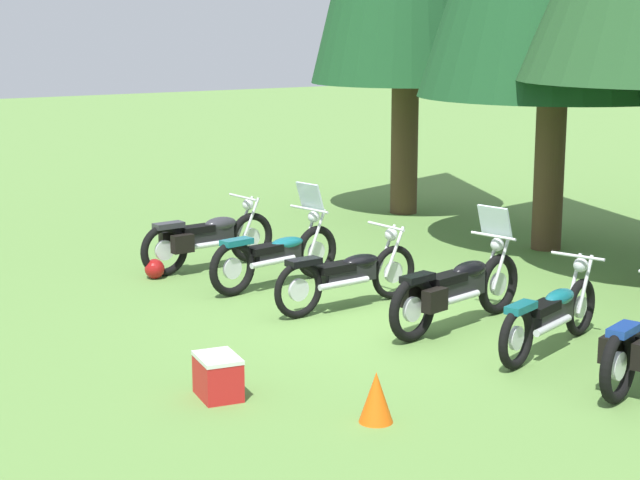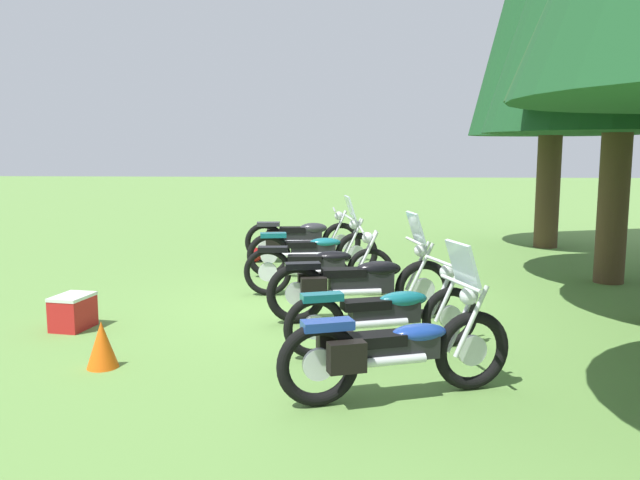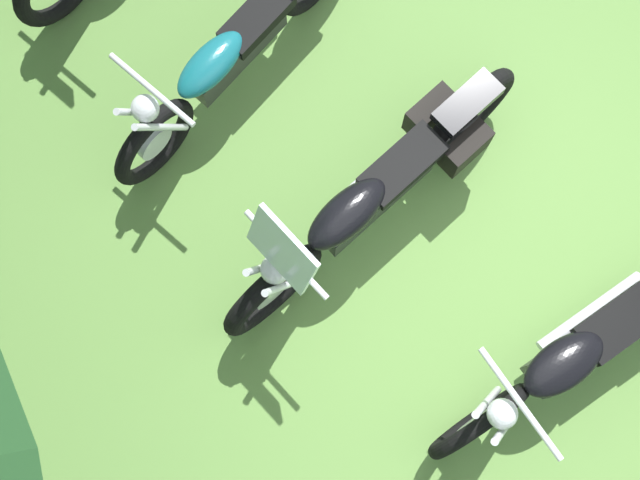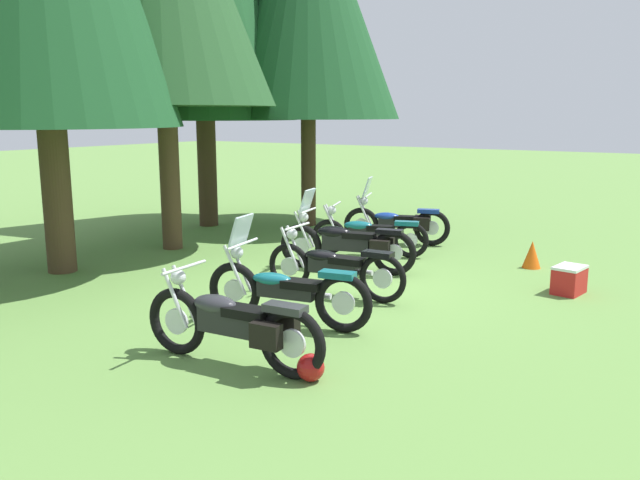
{
  "view_description": "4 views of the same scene",
  "coord_description": "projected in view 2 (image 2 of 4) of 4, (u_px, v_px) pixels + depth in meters",
  "views": [
    {
      "loc": [
        10.21,
        -7.62,
        3.62
      ],
      "look_at": [
        -1.05,
        -0.43,
        0.83
      ],
      "focal_mm": 59.22,
      "sensor_mm": 36.0,
      "label": 1
    },
    {
      "loc": [
        8.97,
        0.35,
        2.21
      ],
      "look_at": [
        -0.98,
        -0.29,
        0.79
      ],
      "focal_mm": 36.53,
      "sensor_mm": 36.0,
      "label": 2
    },
    {
      "loc": [
        -0.31,
        1.36,
        5.94
      ],
      "look_at": [
        0.7,
        0.77,
        0.56
      ],
      "focal_mm": 51.77,
      "sensor_mm": 36.0,
      "label": 3
    },
    {
      "loc": [
        -8.54,
        -5.16,
        2.67
      ],
      "look_at": [
        -0.09,
        0.31,
        0.69
      ],
      "focal_mm": 36.33,
      "sensor_mm": 36.0,
      "label": 4
    }
  ],
  "objects": [
    {
      "name": "dropped_helmet",
      "position": [
        255.0,
        255.0,
        12.66
      ],
      "size": [
        0.29,
        0.29,
        0.29
      ],
      "primitive_type": "sphere",
      "color": "maroon",
      "rests_on": "ground_plane"
    },
    {
      "name": "motorcycle_4",
      "position": [
        386.0,
        314.0,
        7.04
      ],
      "size": [
        0.94,
        2.15,
        0.99
      ],
      "rotation": [
        0.0,
        0.0,
        1.9
      ],
      "color": "black",
      "rests_on": "ground_plane"
    },
    {
      "name": "ground_plane",
      "position": [
        336.0,
        305.0,
        9.2
      ],
      "size": [
        80.0,
        80.0,
        0.0
      ],
      "primitive_type": "plane",
      "color": "#608C42"
    },
    {
      "name": "motorcycle_2",
      "position": [
        320.0,
        266.0,
        9.76
      ],
      "size": [
        0.71,
        2.27,
        1.01
      ],
      "rotation": [
        0.0,
        0.0,
        1.65
      ],
      "color": "black",
      "rests_on": "ground_plane"
    },
    {
      "name": "picnic_cooler",
      "position": [
        73.0,
        312.0,
        7.98
      ],
      "size": [
        0.57,
        0.46,
        0.42
      ],
      "color": "red",
      "rests_on": "ground_plane"
    },
    {
      "name": "motorcycle_0",
      "position": [
        301.0,
        237.0,
        12.67
      ],
      "size": [
        0.71,
        2.26,
        1.04
      ],
      "rotation": [
        0.0,
        0.0,
        1.66
      ],
      "color": "black",
      "rests_on": "ground_plane"
    },
    {
      "name": "motorcycle_5",
      "position": [
        395.0,
        348.0,
        5.74
      ],
      "size": [
        0.99,
        2.11,
        1.38
      ],
      "rotation": [
        0.0,
        0.0,
        1.91
      ],
      "color": "black",
      "rests_on": "ground_plane"
    },
    {
      "name": "motorcycle_3",
      "position": [
        359.0,
        283.0,
        8.32
      ],
      "size": [
        0.87,
        2.4,
        1.39
      ],
      "rotation": [
        0.0,
        0.0,
        1.79
      ],
      "color": "black",
      "rests_on": "ground_plane"
    },
    {
      "name": "traffic_cone",
      "position": [
        102.0,
        344.0,
        6.57
      ],
      "size": [
        0.32,
        0.32,
        0.48
      ],
      "primitive_type": "cone",
      "color": "#EA590F",
      "rests_on": "ground_plane"
    },
    {
      "name": "motorcycle_1",
      "position": [
        315.0,
        249.0,
        11.23
      ],
      "size": [
        0.77,
        2.27,
        1.39
      ],
      "rotation": [
        0.0,
        0.0,
        1.75
      ],
      "color": "black",
      "rests_on": "ground_plane"
    }
  ]
}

